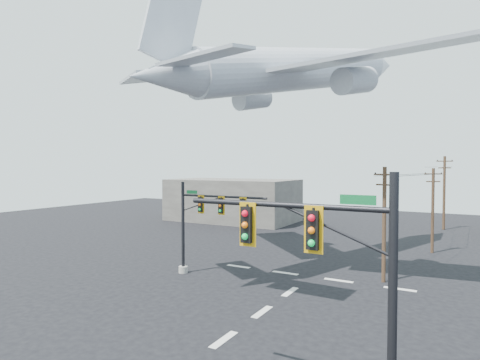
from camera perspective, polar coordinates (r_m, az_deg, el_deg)
The scene contains 10 objects.
ground at distance 19.76m, azimuth -2.34°, elevation -21.76°, with size 120.00×120.00×0.00m, color black.
lane_markings at distance 24.15m, azimuth 4.62°, elevation -17.23°, with size 14.00×21.20×0.01m.
signal_mast_near at distance 13.03m, azimuth 14.05°, elevation -14.94°, with size 7.37×0.86×7.80m.
signal_mast_far at distance 29.13m, azimuth -5.43°, elevation -6.09°, with size 7.23×0.75×6.79m.
utility_pole_a at distance 29.19m, azimuth 19.81°, elevation -5.64°, with size 1.52×0.64×7.91m.
utility_pole_b at distance 40.70m, azimuth 25.73°, elevation -3.70°, with size 1.48×0.73×7.77m.
utility_pole_c at distance 56.17m, azimuth 27.04°, elevation -1.43°, with size 1.85×0.63×9.19m.
power_lines at distance 42.34m, azimuth 25.40°, elevation 1.32°, with size 4.15×27.49×0.62m.
airliner at distance 33.27m, azimuth 8.35°, elevation 15.16°, with size 27.23×29.40×8.57m.
building_left at distance 58.60m, azimuth -1.07°, elevation -2.86°, with size 18.00×10.00×6.00m, color #69645D.
Camera 1 is at (9.48, -15.40, 7.96)m, focal length 30.00 mm.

